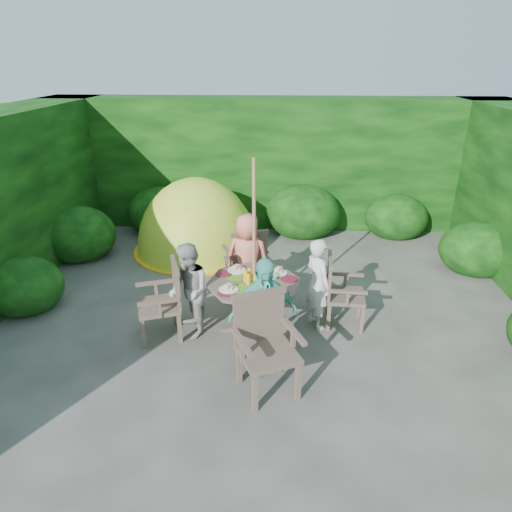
# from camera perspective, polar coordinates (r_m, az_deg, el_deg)

# --- Properties ---
(ground) EXTENTS (60.00, 60.00, 0.00)m
(ground) POSITION_cam_1_polar(r_m,az_deg,el_deg) (6.10, 1.31, -8.16)
(ground) COLOR #413F3A
(ground) RESTS_ON ground
(hedge_enclosure) EXTENTS (9.00, 9.00, 2.50)m
(hedge_enclosure) POSITION_cam_1_polar(r_m,az_deg,el_deg) (6.80, 1.80, 6.87)
(hedge_enclosure) COLOR black
(hedge_enclosure) RESTS_ON ground
(patio_table) EXTENTS (1.37, 1.37, 0.82)m
(patio_table) POSITION_cam_1_polar(r_m,az_deg,el_deg) (5.65, -0.19, -4.17)
(patio_table) COLOR #48382F
(patio_table) RESTS_ON ground
(parasol_pole) EXTENTS (0.05, 0.05, 2.20)m
(parasol_pole) POSITION_cam_1_polar(r_m,az_deg,el_deg) (5.43, -0.24, 0.72)
(parasol_pole) COLOR #985E3D
(parasol_pole) RESTS_ON ground
(garden_chair_right) EXTENTS (0.51, 0.57, 0.89)m
(garden_chair_right) POSITION_cam_1_polar(r_m,az_deg,el_deg) (5.93, 10.42, -4.26)
(garden_chair_right) COLOR #48382F
(garden_chair_right) RESTS_ON ground
(garden_chair_left) EXTENTS (0.65, 0.69, 0.93)m
(garden_chair_left) POSITION_cam_1_polar(r_m,az_deg,el_deg) (5.69, -11.34, -5.38)
(garden_chair_left) COLOR #48382F
(garden_chair_left) RESTS_ON ground
(garden_chair_back) EXTENTS (0.71, 0.68, 0.94)m
(garden_chair_back) POSITION_cam_1_polar(r_m,az_deg,el_deg) (6.67, -1.18, -0.36)
(garden_chair_back) COLOR #48382F
(garden_chair_back) RESTS_ON ground
(garden_chair_front) EXTENTS (0.77, 0.73, 1.01)m
(garden_chair_front) POSITION_cam_1_polar(r_m,az_deg,el_deg) (4.74, 1.10, -10.75)
(garden_chair_front) COLOR #48382F
(garden_chair_front) RESTS_ON ground
(child_right) EXTENTS (0.47, 0.52, 1.20)m
(child_right) POSITION_cam_1_polar(r_m,az_deg,el_deg) (5.78, 7.69, -3.47)
(child_right) COLOR silver
(child_right) RESTS_ON ground
(child_left) EXTENTS (0.66, 0.72, 1.20)m
(child_left) POSITION_cam_1_polar(r_m,az_deg,el_deg) (5.61, -8.39, -4.37)
(child_left) COLOR #A6A6A1
(child_left) RESTS_ON ground
(child_back) EXTENTS (0.68, 0.50, 1.28)m
(child_back) POSITION_cam_1_polar(r_m,az_deg,el_deg) (6.34, -1.09, -0.29)
(child_back) COLOR #E6785F
(child_back) RESTS_ON ground
(child_front) EXTENTS (0.85, 0.60, 1.34)m
(child_front) POSITION_cam_1_polar(r_m,az_deg,el_deg) (4.91, 0.89, -7.52)
(child_front) COLOR #54C6B2
(child_front) RESTS_ON ground
(dome_tent) EXTENTS (2.46, 2.46, 2.62)m
(dome_tent) POSITION_cam_1_polar(r_m,az_deg,el_deg) (8.35, -7.24, 0.84)
(dome_tent) COLOR #A3D128
(dome_tent) RESTS_ON ground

